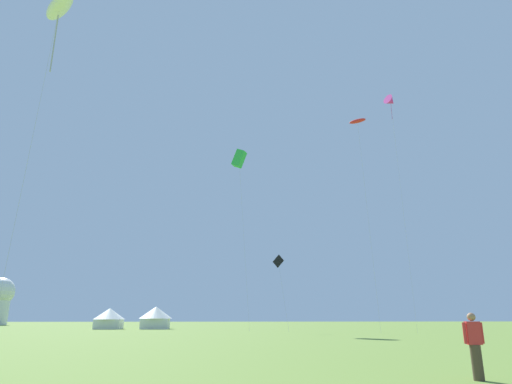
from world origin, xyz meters
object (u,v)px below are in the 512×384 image
Objects in this scene: kite_red_parafoil at (357,122)px; festival_tent_right at (156,317)px; kite_black_diamond at (278,262)px; kite_magenta_delta at (391,102)px; kite_white_parafoil at (60,7)px; kite_green_box at (239,159)px; festival_tent_center at (109,317)px; person_spectator at (475,347)px.

kite_red_parafoil is 5.15× the size of festival_tent_right.
kite_magenta_delta is at bearing -10.63° from kite_black_diamond.
kite_green_box is at bearing 63.52° from kite_white_parafoil.
kite_black_diamond is 0.38× the size of kite_white_parafoil.
kite_white_parafoil is 5.21× the size of festival_tent_center.
kite_black_diamond is 26.29m from kite_magenta_delta.
festival_tent_center is at bearing 180.00° from festival_tent_right.
person_spectator is (-10.57, -37.21, -24.48)m from kite_red_parafoil.
festival_tent_right is (6.82, 0.00, 0.14)m from festival_tent_center.
kite_red_parafoil reaches higher than kite_green_box.
kite_black_diamond is 23.77m from festival_tent_right.
kite_white_parafoil is at bearing -144.68° from kite_red_parafoil.
kite_black_diamond is at bearing 52.52° from kite_white_parafoil.
kite_black_diamond reaches higher than festival_tent_right.
kite_green_box is 1.02× the size of kite_white_parafoil.
kite_black_diamond is 1.99× the size of festival_tent_center.
kite_red_parafoil is 40.83m from festival_tent_right.
kite_red_parafoil is (9.56, -4.98, 17.08)m from kite_black_diamond.
festival_tent_center is (-23.29, 15.88, -6.58)m from kite_black_diamond.
kite_red_parafoil reaches higher than kite_white_parafoil.
kite_magenta_delta is at bearing 33.30° from kite_white_parafoil.
kite_black_diamond is 0.30× the size of kite_magenta_delta.
kite_red_parafoil is 45.55m from festival_tent_center.
kite_white_parafoil is 13.93× the size of person_spectator.
kite_black_diamond is at bearing -34.30° from festival_tent_center.
festival_tent_center is at bearing 145.70° from kite_black_diamond.
kite_white_parafoil is 33.65m from person_spectator.
kite_red_parafoil is 1.05× the size of kite_green_box.
kite_magenta_delta reaches higher than kite_white_parafoil.
kite_white_parafoil reaches higher than kite_black_diamond.
festival_tent_right is (3.28, 41.63, -21.65)m from kite_white_parafoil.
kite_green_box is 33.57m from kite_white_parafoil.
person_spectator is 0.37× the size of festival_tent_center.
kite_green_box is 30.74m from festival_tent_center.
kite_black_diamond reaches higher than festival_tent_center.
kite_red_parafoil is at bearing -27.52° from kite_black_diamond.
kite_white_parafoil is at bearing -146.70° from kite_magenta_delta.
person_spectator is at bearing -69.01° from festival_tent_center.
kite_green_box reaches higher than festival_tent_right.
kite_red_parafoil reaches higher than festival_tent_right.
person_spectator is at bearing -41.27° from kite_white_parafoil.
kite_green_box reaches higher than person_spectator.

